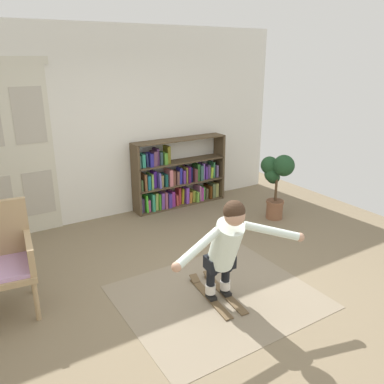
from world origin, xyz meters
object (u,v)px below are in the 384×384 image
at_px(skis_pair, 216,293).
at_px(person_skier, 227,244).
at_px(wicker_chair, 0,257).
at_px(bookshelf, 176,179).
at_px(potted_plant, 276,177).

distance_m(skis_pair, person_skier, 0.70).
bearing_deg(wicker_chair, skis_pair, -25.97).
bearing_deg(wicker_chair, bookshelf, 29.36).
bearing_deg(potted_plant, skis_pair, -147.27).
distance_m(wicker_chair, skis_pair, 2.23).
bearing_deg(wicker_chair, person_skier, -30.36).
relative_size(potted_plant, skis_pair, 1.21).
relative_size(wicker_chair, person_skier, 0.77).
xyz_separation_m(potted_plant, skis_pair, (-2.04, -1.31, -0.66)).
xyz_separation_m(bookshelf, wicker_chair, (-2.92, -1.65, 0.11)).
height_order(skis_pair, person_skier, person_skier).
xyz_separation_m(bookshelf, skis_pair, (-0.99, -2.59, -0.45)).
bearing_deg(person_skier, wicker_chair, 149.64).
relative_size(bookshelf, wicker_chair, 1.51).
distance_m(bookshelf, potted_plant, 1.67).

